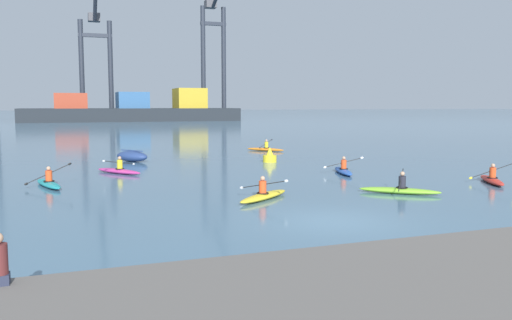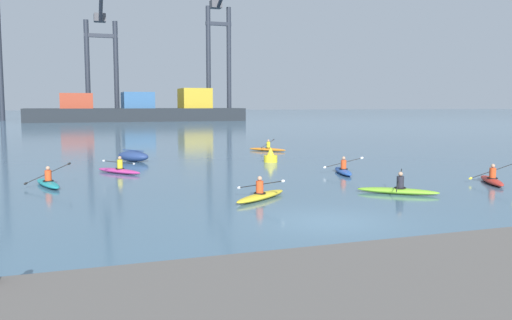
{
  "view_description": "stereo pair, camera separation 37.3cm",
  "coord_description": "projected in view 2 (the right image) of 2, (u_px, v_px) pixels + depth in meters",
  "views": [
    {
      "loc": [
        -8.16,
        -14.83,
        3.75
      ],
      "look_at": [
        2.32,
        13.57,
        0.6
      ],
      "focal_mm": 37.11,
      "sensor_mm": 36.0,
      "label": 1
    },
    {
      "loc": [
        -7.8,
        -14.96,
        3.75
      ],
      "look_at": [
        2.32,
        13.57,
        0.6
      ],
      "focal_mm": 37.11,
      "sensor_mm": 36.0,
      "label": 2
    }
  ],
  "objects": [
    {
      "name": "ground_plane",
      "position": [
        329.0,
        222.0,
        17.0
      ],
      "size": [
        800.0,
        800.0,
        0.0
      ],
      "primitive_type": "plane",
      "color": "#476B84"
    },
    {
      "name": "container_barge",
      "position": [
        140.0,
        111.0,
        123.63
      ],
      "size": [
        49.45,
        11.32,
        7.75
      ],
      "color": "#1E2328",
      "rests_on": "ground"
    },
    {
      "name": "gantry_crane_west_mid",
      "position": [
        101.0,
        50.0,
        129.53
      ],
      "size": [
        8.05,
        17.38,
        36.88
      ],
      "color": "#232833",
      "rests_on": "ground"
    },
    {
      "name": "gantry_crane_east_mid",
      "position": [
        219.0,
        47.0,
        138.21
      ],
      "size": [
        6.79,
        16.95,
        36.28
      ],
      "color": "#232833",
      "rests_on": "ground"
    },
    {
      "name": "capsized_dinghy",
      "position": [
        133.0,
        156.0,
        35.32
      ],
      "size": [
        2.44,
        2.74,
        0.76
      ],
      "color": "navy",
      "rests_on": "ground"
    },
    {
      "name": "channel_buoy",
      "position": [
        271.0,
        157.0,
        34.9
      ],
      "size": [
        0.9,
        0.9,
        1.0
      ],
      "color": "yellow",
      "rests_on": "ground"
    },
    {
      "name": "kayak_teal",
      "position": [
        48.0,
        183.0,
        24.47
      ],
      "size": [
        2.09,
        3.44,
        1.08
      ],
      "color": "teal",
      "rests_on": "ground"
    },
    {
      "name": "kayak_magenta",
      "position": [
        119.0,
        170.0,
        29.16
      ],
      "size": [
        2.42,
        3.14,
        0.95
      ],
      "color": "#C13384",
      "rests_on": "ground"
    },
    {
      "name": "kayak_red",
      "position": [
        492.0,
        180.0,
        25.4
      ],
      "size": [
        2.18,
        3.26,
        1.08
      ],
      "color": "red",
      "rests_on": "ground"
    },
    {
      "name": "kayak_yellow",
      "position": [
        261.0,
        195.0,
        21.06
      ],
      "size": [
        3.03,
        2.59,
        0.95
      ],
      "color": "yellow",
      "rests_on": "ground"
    },
    {
      "name": "kayak_lime",
      "position": [
        398.0,
        190.0,
        22.36
      ],
      "size": [
        2.99,
        2.64,
        1.0
      ],
      "color": "#7ABC2D",
      "rests_on": "ground"
    },
    {
      "name": "kayak_orange",
      "position": [
        267.0,
        149.0,
        43.31
      ],
      "size": [
        2.62,
        3.01,
        0.97
      ],
      "color": "orange",
      "rests_on": "ground"
    },
    {
      "name": "kayak_blue",
      "position": [
        343.0,
        170.0,
        29.03
      ],
      "size": [
        2.15,
        3.43,
        0.95
      ],
      "color": "#2856B2",
      "rests_on": "ground"
    }
  ]
}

